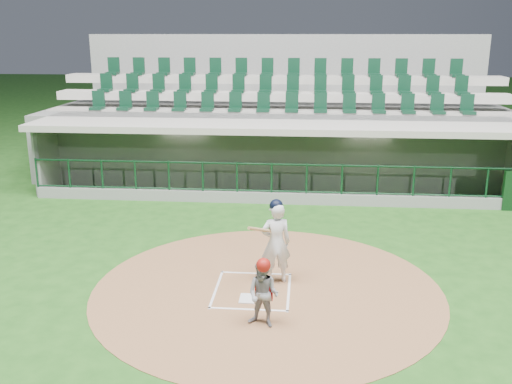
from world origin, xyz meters
TOP-DOWN VIEW (x-y plane):
  - ground at (0.00, 0.00)m, footprint 120.00×120.00m
  - dirt_circle at (0.30, -0.20)m, footprint 7.20×7.20m
  - home_plate at (0.00, -0.70)m, footprint 0.43×0.43m
  - batter_box_chalk at (0.00, -0.30)m, footprint 1.55×1.80m
  - dugout_structure at (0.09, 7.82)m, footprint 16.40×3.70m
  - seating_deck at (0.00, 10.91)m, footprint 17.00×6.72m
  - batter at (0.45, 0.18)m, footprint 0.90×0.93m
  - catcher at (0.33, -1.72)m, footprint 0.71×0.63m

SIDE VIEW (x-z plane):
  - ground at x=0.00m, z-range 0.00..0.00m
  - dirt_circle at x=0.30m, z-range 0.00..0.01m
  - batter_box_chalk at x=0.00m, z-range 0.01..0.02m
  - home_plate at x=0.00m, z-range 0.01..0.03m
  - catcher at x=0.33m, z-range 0.00..1.30m
  - batter at x=0.45m, z-range 0.01..1.84m
  - dugout_structure at x=0.09m, z-range -0.54..2.46m
  - seating_deck at x=0.00m, z-range -1.15..4.00m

